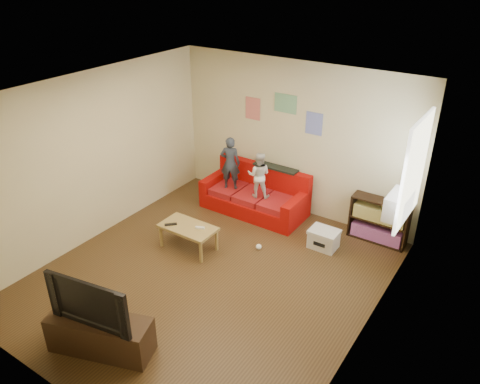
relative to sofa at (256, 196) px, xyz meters
The scene contains 17 objects.
room_shell 2.38m from the sofa, 76.60° to the right, with size 4.52×5.02×2.72m.
sofa is the anchor object (origin of this frame).
child_a 0.77m from the sofa, 160.05° to the right, with size 0.36×0.23×0.98m, color #29303B.
child_b 0.57m from the sofa, 47.94° to the right, with size 0.40×0.31×0.82m, color silver.
coffee_table 1.67m from the sofa, 98.02° to the right, with size 0.90×0.49×0.40m.
remote 1.84m from the sofa, 105.24° to the right, with size 0.19×0.05×0.02m, color black.
game_controller 1.61m from the sofa, 91.17° to the right, with size 0.14×0.04×0.03m, color silver.
bookshelf 2.20m from the sofa, ahead, with size 0.93×0.28×0.74m.
window 3.06m from the sofa, ahead, with size 0.04×1.08×1.48m, color white.
ac_unit 2.74m from the sofa, ahead, with size 0.28×0.55×0.35m, color #B7B2A3.
artwork_left 1.57m from the sofa, 130.42° to the left, with size 0.30×0.01×0.40m, color #D87266.
artwork_center 1.75m from the sofa, 55.29° to the left, with size 0.42×0.01×0.32m, color #72B27F.
artwork_right 1.71m from the sofa, 26.57° to the left, with size 0.30×0.01×0.38m, color #727FCC.
file_box 1.62m from the sofa, 15.96° to the right, with size 0.46×0.35×0.32m.
tv_stand 3.91m from the sofa, 85.99° to the right, with size 1.23×0.41×0.46m, color #362315.
television 3.94m from the sofa, 85.99° to the right, with size 1.08×0.14×0.62m, color black.
tissue 1.31m from the sofa, 56.02° to the right, with size 0.09×0.09×0.09m, color white.
Camera 1 is at (3.43, -4.34, 4.26)m, focal length 35.00 mm.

